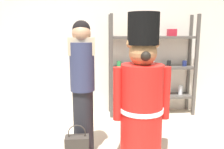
{
  "coord_description": "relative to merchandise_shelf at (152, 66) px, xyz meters",
  "views": [
    {
      "loc": [
        -0.11,
        -2.05,
        1.51
      ],
      "look_at": [
        0.12,
        0.58,
        1.0
      ],
      "focal_mm": 37.78,
      "sensor_mm": 36.0,
      "label": 1
    }
  ],
  "objects": [
    {
      "name": "back_wall",
      "position": [
        -0.94,
        0.22,
        0.43
      ],
      "size": [
        6.4,
        0.12,
        2.6
      ],
      "primitive_type": "cube",
      "color": "silver",
      "rests_on": "ground_plane"
    },
    {
      "name": "merchandise_shelf",
      "position": [
        0.0,
        0.0,
        0.0
      ],
      "size": [
        1.52,
        0.35,
        1.76
      ],
      "color": "#4C4742",
      "rests_on": "ground_plane"
    },
    {
      "name": "teddy_bear_guard",
      "position": [
        -0.49,
        -1.46,
        -0.12
      ],
      "size": [
        0.66,
        0.51,
        1.69
      ],
      "color": "red",
      "rests_on": "ground_plane"
    },
    {
      "name": "person_shopper",
      "position": [
        -1.17,
        -1.34,
        0.0
      ],
      "size": [
        0.3,
        0.28,
        1.61
      ],
      "color": "black",
      "rests_on": "ground_plane"
    }
  ]
}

